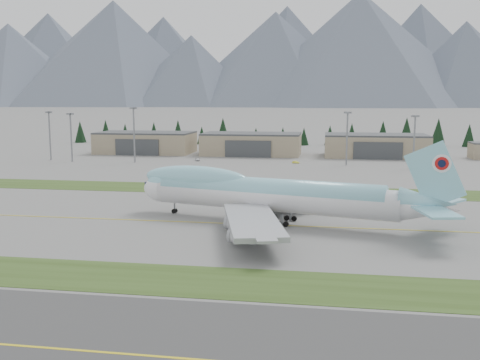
% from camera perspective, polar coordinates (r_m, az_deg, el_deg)
% --- Properties ---
extents(ground, '(7000.00, 7000.00, 0.00)m').
position_cam_1_polar(ground, '(118.30, -1.47, -4.66)').
color(ground, slate).
rests_on(ground, ground).
extents(grass_strip_near, '(400.00, 14.00, 0.08)m').
position_cam_1_polar(grass_strip_near, '(82.67, -6.37, -10.58)').
color(grass_strip_near, '#314719').
rests_on(grass_strip_near, ground).
extents(grass_strip_far, '(400.00, 18.00, 0.08)m').
position_cam_1_polar(grass_strip_far, '(161.89, 1.45, -1.07)').
color(grass_strip_far, '#314719').
rests_on(grass_strip_far, ground).
extents(asphalt_taxiway, '(400.00, 32.00, 0.04)m').
position_cam_1_polar(asphalt_taxiway, '(61.64, -12.60, -17.66)').
color(asphalt_taxiway, '#3C3C3C').
rests_on(asphalt_taxiway, ground).
extents(taxiway_line_main, '(400.00, 0.40, 0.02)m').
position_cam_1_polar(taxiway_line_main, '(118.30, -1.47, -4.66)').
color(taxiway_line_main, yellow).
rests_on(taxiway_line_main, ground).
extents(taxiway_line_near, '(400.00, 0.40, 0.02)m').
position_cam_1_polar(taxiway_line_near, '(61.64, -12.60, -17.66)').
color(taxiway_line_near, yellow).
rests_on(taxiway_line_near, ground).
extents(boeing_747_freighter, '(73.58, 61.50, 19.34)m').
position_cam_1_polar(boeing_747_freighter, '(118.62, 3.06, -1.49)').
color(boeing_747_freighter, white).
rests_on(boeing_747_freighter, ground).
extents(hangar_left, '(48.00, 26.60, 10.80)m').
position_cam_1_polar(hangar_left, '(279.30, -10.02, 3.97)').
color(hangar_left, gray).
rests_on(hangar_left, ground).
extents(hangar_center, '(48.00, 26.60, 10.80)m').
position_cam_1_polar(hangar_center, '(266.47, 1.26, 3.88)').
color(hangar_center, gray).
rests_on(hangar_center, ground).
extents(hangar_right, '(48.00, 26.60, 10.80)m').
position_cam_1_polar(hangar_right, '(265.07, 14.24, 3.60)').
color(hangar_right, gray).
rests_on(hangar_right, ground).
extents(floodlight_masts, '(207.47, 9.09, 23.92)m').
position_cam_1_polar(floodlight_masts, '(224.82, 0.81, 5.59)').
color(floodlight_masts, gray).
rests_on(floodlight_masts, ground).
extents(service_vehicle_a, '(3.10, 4.09, 1.30)m').
position_cam_1_polar(service_vehicle_a, '(240.01, -4.56, 2.05)').
color(service_vehicle_a, silver).
rests_on(service_vehicle_a, ground).
extents(service_vehicle_b, '(3.37, 2.04, 1.05)m').
position_cam_1_polar(service_vehicle_b, '(231.00, 5.97, 1.78)').
color(service_vehicle_b, yellow).
rests_on(service_vehicle_b, ground).
extents(service_vehicle_c, '(2.08, 4.37, 1.23)m').
position_cam_1_polar(service_vehicle_c, '(252.54, 19.75, 1.89)').
color(service_vehicle_c, '#A6A5AA').
rests_on(service_vehicle_c, ground).
extents(conifer_belt, '(272.21, 14.44, 16.96)m').
position_cam_1_polar(conifer_belt, '(327.08, 5.96, 5.00)').
color(conifer_belt, black).
rests_on(conifer_belt, ground).
extents(mountain_ridge_front, '(4302.84, 1323.79, 505.82)m').
position_cam_1_polar(mountain_ridge_front, '(2307.29, 9.82, 13.32)').
color(mountain_ridge_front, '#535C6F').
rests_on(mountain_ridge_front, ground).
extents(mountain_ridge_rear, '(4548.94, 1066.79, 533.39)m').
position_cam_1_polar(mountain_ridge_rear, '(3025.43, 11.67, 12.96)').
color(mountain_ridge_rear, '#535C6F').
rests_on(mountain_ridge_rear, ground).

